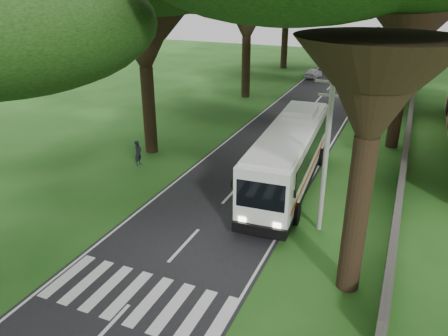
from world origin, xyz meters
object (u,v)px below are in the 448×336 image
coach_bus (289,155)px  distant_car_b (332,66)px  pedestrian (138,153)px  distant_car_a (313,73)px  pole_mid (373,74)px  pole_near (326,151)px  pole_far (390,45)px

coach_bus → distant_car_b: bearing=93.0°
pedestrian → distant_car_a: bearing=-11.1°
distant_car_a → pole_mid: bearing=122.9°
pole_near → coach_bus: size_ratio=0.62×
pole_near → coach_bus: bearing=123.7°
pole_far → pedestrian: pole_far is taller
pole_mid → pole_far: (0.00, 20.00, 0.00)m
coach_bus → distant_car_a: coach_bus is taller
pedestrian → pole_mid: bearing=-41.5°
pole_mid → pedestrian: 21.25m
coach_bus → pole_far: bearing=82.1°
coach_bus → distant_car_b: coach_bus is taller
pole_near → distant_car_a: pole_near is taller
distant_car_a → pole_near: bearing=108.9°
coach_bus → pedestrian: bearing=-179.2°
pole_mid → pole_far: same height
pole_near → pedestrian: bearing=165.0°
pole_far → distant_car_a: size_ratio=2.23×
pole_far → pedestrian: 38.90m
coach_bus → pole_near: bearing=-59.7°
pole_far → distant_car_b: size_ratio=1.96×
pole_near → pole_mid: size_ratio=1.00×
pole_far → coach_bus: bearing=-94.5°
pole_near → distant_car_b: pole_near is taller
coach_bus → distant_car_a: size_ratio=3.60×
pole_far → pedestrian: size_ratio=4.69×
pole_near → pole_mid: 20.00m
pole_near → distant_car_b: size_ratio=1.96×
distant_car_b → pedestrian: pedestrian is taller
pole_mid → distant_car_b: pole_mid is taller
pole_near → pole_far: 40.00m
pole_far → distant_car_b: bearing=166.0°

